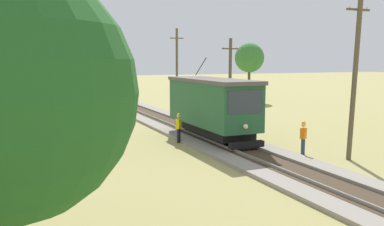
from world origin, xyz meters
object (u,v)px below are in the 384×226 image
Objects in this scene: utility_pole_far at (177,68)px; second_worker at (179,127)px; track_worker at (303,136)px; utility_pole_near_tram at (355,74)px; tree_right_far at (249,58)px; red_tram at (212,105)px; utility_pole_mid at (230,81)px; tree_right_near at (6,94)px.

utility_pole_far reaches higher than second_worker.
utility_pole_far reaches higher than track_worker.
utility_pole_near_tram is 4.05m from track_worker.
tree_right_far reaches higher than track_worker.
track_worker is (2.63, -5.50, -1.21)m from red_tram.
utility_pole_near_tram is 1.03× the size of utility_pole_far.
red_tram reaches higher than second_worker.
track_worker is (-1.41, -21.59, -3.16)m from utility_pole_far.
tree_right_near is (-15.31, -19.67, 0.95)m from utility_pole_mid.
utility_pole_far is 4.53× the size of second_worker.
utility_pole_far is at bearing -35.46° from track_worker.
red_tram is at bearing -104.09° from utility_pole_far.
track_worker is 16.98m from tree_right_near.
track_worker and second_worker have the same top height.
utility_pole_far reaches higher than tree_right_far.
red_tram is 8.70m from utility_pole_near_tram.
utility_pole_near_tram reaches higher than tree_right_far.
tree_right_far is (26.67, 35.43, 0.87)m from tree_right_near.
tree_right_near reaches higher than utility_pole_mid.
utility_pole_far is at bearing 90.00° from utility_pole_near_tram.
utility_pole_mid is at bearing 90.00° from utility_pole_near_tram.
utility_pole_mid is 3.69× the size of track_worker.
utility_pole_mid is 8.32m from second_worker.
utility_pole_far is 21.87m from track_worker.
tree_right_near is at bearing -126.97° from tree_right_far.
utility_pole_near_tram is 10.26m from second_worker.
utility_pole_near_tram is (4.04, -7.43, 2.06)m from red_tram.
tree_right_far reaches higher than second_worker.
utility_pole_near_tram is 1.25× the size of tree_right_near.
red_tram is 1.06× the size of utility_pole_far.
red_tram is 1.28× the size of tree_right_near.
second_worker is 27.51m from tree_right_far.
track_worker is 1.00× the size of second_worker.
red_tram is at bearing -128.78° from utility_pole_mid.
utility_pole_far is 1.15× the size of tree_right_far.
utility_pole_mid is 10.89m from track_worker.
tree_right_far reaches higher than tree_right_near.
second_worker is at bearing 178.55° from red_tram.
utility_pole_mid is 3.69× the size of second_worker.
utility_pole_mid is 24.95m from tree_right_near.
track_worker is 0.27× the size of tree_right_near.
tree_right_far is (11.36, 15.76, 1.82)m from utility_pole_mid.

